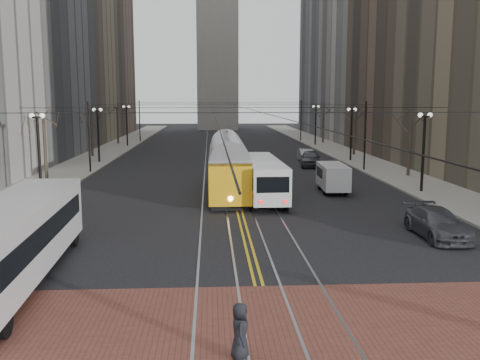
{
  "coord_description": "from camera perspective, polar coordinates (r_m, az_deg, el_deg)",
  "views": [
    {
      "loc": [
        -1.77,
        -19.84,
        6.87
      ],
      "look_at": [
        -0.35,
        5.45,
        3.0
      ],
      "focal_mm": 40.0,
      "sensor_mm": 36.0,
      "label": 1
    }
  ],
  "objects": [
    {
      "name": "sedan_silver",
      "position": [
        59.09,
        7.07,
        2.62
      ],
      "size": [
        1.55,
        4.25,
        1.39
      ],
      "primitive_type": "imported",
      "rotation": [
        0.0,
        0.0,
        -0.02
      ],
      "color": "#979A9E",
      "rests_on": "ground"
    },
    {
      "name": "sedan_grey",
      "position": [
        54.99,
        7.54,
        2.3
      ],
      "size": [
        2.71,
        5.1,
        1.65
      ],
      "primitive_type": "imported",
      "rotation": [
        0.0,
        0.0,
        -0.16
      ],
      "color": "#3B3C42",
      "rests_on": "ground"
    },
    {
      "name": "sidewalk_left",
      "position": [
        66.52,
        -14.68,
        2.53
      ],
      "size": [
        5.0,
        140.0,
        0.15
      ],
      "primitive_type": "cube",
      "color": "gray",
      "rests_on": "ground"
    },
    {
      "name": "cargo_van",
      "position": [
        40.1,
        9.86,
        0.18
      ],
      "size": [
        1.98,
        4.73,
        2.06
      ],
      "primitive_type": "cube",
      "rotation": [
        0.0,
        0.0,
        -0.04
      ],
      "color": "silver",
      "rests_on": "ground"
    },
    {
      "name": "rear_bus",
      "position": [
        36.8,
        2.39,
        0.08
      ],
      "size": [
        2.52,
        10.53,
        2.73
      ],
      "primitive_type": "cube",
      "rotation": [
        0.0,
        0.0,
        0.02
      ],
      "color": "silver",
      "rests_on": "ground"
    },
    {
      "name": "centre_lines",
      "position": [
        65.23,
        -1.64,
        2.64
      ],
      "size": [
        0.42,
        130.0,
        0.01
      ],
      "primitive_type": "cube",
      "color": "gold",
      "rests_on": "ground"
    },
    {
      "name": "sedan_parked",
      "position": [
        28.46,
        20.27,
        -4.34
      ],
      "size": [
        2.06,
        4.98,
        1.44
      ],
      "primitive_type": "imported",
      "rotation": [
        0.0,
        0.0,
        0.01
      ],
      "color": "#414349",
      "rests_on": "ground"
    },
    {
      "name": "lamp_posts",
      "position": [
        48.79,
        -1.13,
        3.89
      ],
      "size": [
        27.6,
        57.2,
        5.6
      ],
      "color": "black",
      "rests_on": "ground"
    },
    {
      "name": "pedestrian_a",
      "position": [
        14.68,
        0.0,
        -15.81
      ],
      "size": [
        0.51,
        0.77,
        1.54
      ],
      "primitive_type": "imported",
      "rotation": [
        0.0,
        0.0,
        1.54
      ],
      "color": "black",
      "rests_on": "crosswalk_band"
    },
    {
      "name": "streetcar_rails",
      "position": [
        65.23,
        -1.64,
        2.63
      ],
      "size": [
        4.8,
        130.0,
        0.02
      ],
      "primitive_type": "cube",
      "color": "gray",
      "rests_on": "ground"
    },
    {
      "name": "building_right_far",
      "position": [
        110.08,
        11.57,
        15.36
      ],
      "size": [
        16.0,
        20.0,
        40.0
      ],
      "primitive_type": "cube",
      "color": "slate",
      "rests_on": "ground"
    },
    {
      "name": "building_left_far",
      "position": [
        109.26,
        -16.32,
        15.24
      ],
      "size": [
        16.0,
        20.0,
        40.0
      ],
      "primitive_type": "cube",
      "color": "brown",
      "rests_on": "ground"
    },
    {
      "name": "ground",
      "position": [
        21.07,
        1.81,
        -10.35
      ],
      "size": [
        260.0,
        260.0,
        0.0
      ],
      "primitive_type": "plane",
      "color": "black",
      "rests_on": "ground"
    },
    {
      "name": "crosswalk_band",
      "position": [
        17.35,
        3.0,
        -14.62
      ],
      "size": [
        25.0,
        6.0,
        0.01
      ],
      "primitive_type": "cube",
      "color": "brown",
      "rests_on": "ground"
    },
    {
      "name": "transit_bus",
      "position": [
        21.81,
        -22.87,
        -6.19
      ],
      "size": [
        3.06,
        12.31,
        3.05
      ],
      "primitive_type": "cube",
      "rotation": [
        0.0,
        0.0,
        0.04
      ],
      "color": "silver",
      "rests_on": "ground"
    },
    {
      "name": "street_trees",
      "position": [
        55.27,
        -1.37,
        4.45
      ],
      "size": [
        31.68,
        53.28,
        5.6
      ],
      "color": "#382D23",
      "rests_on": "ground"
    },
    {
      "name": "streetcar",
      "position": [
        39.05,
        -1.32,
        1.02
      ],
      "size": [
        2.76,
        14.13,
        3.32
      ],
      "primitive_type": "cube",
      "rotation": [
        0.0,
        0.0,
        -0.01
      ],
      "color": "yellow",
      "rests_on": "ground"
    },
    {
      "name": "building_right_mid",
      "position": [
        71.98,
        19.91,
        16.27
      ],
      "size": [
        16.0,
        20.0,
        34.0
      ],
      "primitive_type": "cube",
      "color": "brown",
      "rests_on": "ground"
    },
    {
      "name": "building_left_mid",
      "position": [
        70.72,
        -23.78,
        16.2
      ],
      "size": [
        16.0,
        20.0,
        34.0
      ],
      "primitive_type": "cube",
      "color": "slate",
      "rests_on": "ground"
    },
    {
      "name": "sidewalk_right",
      "position": [
        67.32,
        11.24,
        2.72
      ],
      "size": [
        5.0,
        140.0,
        0.15
      ],
      "primitive_type": "cube",
      "color": "gray",
      "rests_on": "ground"
    },
    {
      "name": "trolley_wires",
      "position": [
        54.79,
        -1.36,
        5.44
      ],
      "size": [
        25.96,
        120.0,
        6.6
      ],
      "color": "black",
      "rests_on": "ground"
    }
  ]
}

